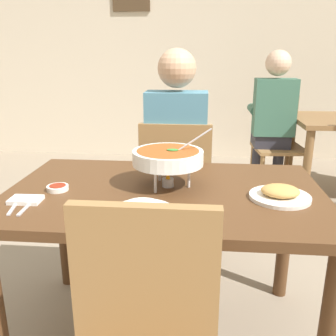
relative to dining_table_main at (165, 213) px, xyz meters
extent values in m
plane|color=gray|center=(0.00, 0.00, -0.62)|extent=(16.00, 16.00, 0.00)
cube|color=beige|center=(0.00, 3.25, 0.88)|extent=(10.00, 0.10, 3.00)
cube|color=#51331C|center=(0.00, 0.00, 0.09)|extent=(1.33, 0.84, 0.04)
cylinder|color=#51331C|center=(0.60, -0.36, -0.28)|extent=(0.07, 0.07, 0.69)
cylinder|color=#51331C|center=(-0.60, 0.36, -0.28)|extent=(0.07, 0.07, 0.69)
cylinder|color=#51331C|center=(0.60, 0.36, -0.28)|extent=(0.07, 0.07, 0.69)
cube|color=olive|center=(0.00, 0.80, -0.19)|extent=(0.44, 0.44, 0.03)
cube|color=olive|center=(0.00, 0.60, 0.05)|extent=(0.42, 0.04, 0.45)
cylinder|color=olive|center=(0.19, 0.99, -0.41)|extent=(0.04, 0.04, 0.42)
cylinder|color=olive|center=(-0.19, 0.99, -0.41)|extent=(0.04, 0.04, 0.42)
cylinder|color=olive|center=(0.19, 0.61, -0.41)|extent=(0.04, 0.04, 0.42)
cylinder|color=olive|center=(-0.19, 0.61, -0.41)|extent=(0.04, 0.04, 0.42)
cylinder|color=#2D2D38|center=(0.10, 0.82, -0.40)|extent=(0.10, 0.10, 0.45)
cylinder|color=#2D2D38|center=(-0.10, 0.82, -0.40)|extent=(0.10, 0.10, 0.45)
cube|color=#2D2D38|center=(0.00, 0.78, -0.11)|extent=(0.32, 0.32, 0.12)
cube|color=teal|center=(0.00, 0.70, 0.20)|extent=(0.36, 0.20, 0.50)
sphere|color=tan|center=(0.00, 0.70, 0.58)|extent=(0.22, 0.22, 0.22)
cylinder|color=teal|center=(0.16, 0.90, 0.15)|extent=(0.08, 0.28, 0.08)
cylinder|color=teal|center=(-0.16, 0.90, 0.15)|extent=(0.08, 0.28, 0.08)
cube|color=olive|center=(0.00, -0.57, 0.05)|extent=(0.42, 0.04, 0.45)
cylinder|color=silver|center=(0.10, 0.04, 0.16)|extent=(0.01, 0.01, 0.10)
cylinder|color=silver|center=(-0.04, 0.12, 0.16)|extent=(0.01, 0.01, 0.10)
cylinder|color=silver|center=(-0.04, -0.04, 0.16)|extent=(0.01, 0.01, 0.10)
torus|color=silver|center=(0.01, 0.04, 0.21)|extent=(0.21, 0.21, 0.01)
cylinder|color=#B2B2B7|center=(0.01, 0.04, 0.12)|extent=(0.05, 0.05, 0.04)
cone|color=orange|center=(0.01, 0.04, 0.16)|extent=(0.02, 0.02, 0.04)
cylinder|color=white|center=(0.01, 0.04, 0.24)|extent=(0.30, 0.30, 0.06)
cylinder|color=#994C1E|center=(0.01, 0.04, 0.26)|extent=(0.26, 0.26, 0.01)
ellipsoid|color=#388433|center=(0.03, 0.04, 0.27)|extent=(0.05, 0.03, 0.01)
cylinder|color=silver|center=(0.10, 0.06, 0.30)|extent=(0.18, 0.01, 0.13)
cylinder|color=white|center=(-0.05, -0.26, 0.11)|extent=(0.24, 0.24, 0.01)
ellipsoid|color=white|center=(-0.05, -0.26, 0.14)|extent=(0.15, 0.13, 0.04)
cylinder|color=white|center=(0.46, -0.06, 0.11)|extent=(0.24, 0.24, 0.01)
ellipsoid|color=tan|center=(0.46, -0.06, 0.14)|extent=(0.15, 0.13, 0.04)
cylinder|color=white|center=(-0.45, -0.05, 0.12)|extent=(0.09, 0.09, 0.02)
cylinder|color=maroon|center=(-0.45, -0.05, 0.12)|extent=(0.07, 0.07, 0.01)
cube|color=white|center=(-0.52, -0.18, 0.11)|extent=(0.12, 0.08, 0.02)
cube|color=silver|center=(-0.54, -0.23, 0.11)|extent=(0.05, 0.17, 0.01)
cube|color=silver|center=(-0.49, -0.23, 0.11)|extent=(0.02, 0.17, 0.01)
cylinder|color=brown|center=(1.04, 1.60, -0.28)|extent=(0.07, 0.07, 0.69)
cylinder|color=brown|center=(1.04, 2.28, -0.28)|extent=(0.07, 0.07, 0.69)
cube|color=olive|center=(0.87, 1.96, -0.19)|extent=(0.48, 0.48, 0.03)
cube|color=olive|center=(0.85, 2.16, 0.05)|extent=(0.42, 0.08, 0.45)
cylinder|color=olive|center=(0.70, 1.75, -0.41)|extent=(0.04, 0.04, 0.42)
cylinder|color=olive|center=(1.07, 1.79, -0.41)|extent=(0.04, 0.04, 0.42)
cylinder|color=olive|center=(0.66, 2.13, -0.41)|extent=(0.04, 0.04, 0.42)
cylinder|color=olive|center=(1.04, 2.17, -0.41)|extent=(0.04, 0.04, 0.42)
cylinder|color=#2D2D38|center=(0.89, 2.04, -0.40)|extent=(0.10, 0.10, 0.45)
cylinder|color=#2D2D38|center=(0.69, 2.04, -0.40)|extent=(0.10, 0.10, 0.45)
cube|color=#2D2D38|center=(0.79, 2.00, -0.11)|extent=(0.32, 0.32, 0.12)
cube|color=#3D6B56|center=(0.79, 1.92, 0.20)|extent=(0.36, 0.20, 0.50)
sphere|color=beige|center=(0.79, 1.92, 0.58)|extent=(0.22, 0.22, 0.22)
cylinder|color=#3D6B56|center=(0.95, 2.12, 0.15)|extent=(0.08, 0.28, 0.08)
cylinder|color=#3D6B56|center=(0.63, 2.12, 0.15)|extent=(0.08, 0.28, 0.08)
camera|label=1|loc=(0.15, -1.45, 0.66)|focal=39.55mm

